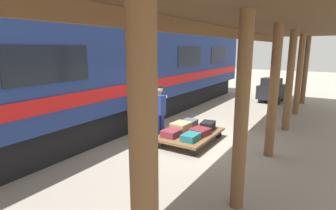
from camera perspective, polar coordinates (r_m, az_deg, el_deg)
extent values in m
plane|color=gray|center=(8.23, 7.68, -7.99)|extent=(60.00, 60.00, 0.00)
cylinder|color=brown|center=(15.36, 27.28, 6.59)|extent=(0.24, 0.24, 3.40)
cylinder|color=brown|center=(12.65, 26.19, 5.80)|extent=(0.24, 0.24, 3.40)
cylinder|color=brown|center=(9.95, 24.51, 4.58)|extent=(0.24, 0.24, 3.40)
cylinder|color=brown|center=(7.28, 21.60, 2.46)|extent=(0.24, 0.24, 3.40)
cylinder|color=brown|center=(4.67, 15.41, -2.10)|extent=(0.24, 0.24, 3.40)
cylinder|color=brown|center=(2.33, -5.11, -16.29)|extent=(0.24, 0.24, 3.40)
cube|color=#4E3520|center=(7.22, 22.73, 16.51)|extent=(3.20, 17.16, 0.16)
cube|color=brown|center=(7.63, 10.64, 15.19)|extent=(0.08, 17.16, 0.30)
cube|color=navy|center=(9.89, -12.51, 9.12)|extent=(3.00, 19.42, 2.90)
cube|color=black|center=(10.16, -12.03, -1.64)|extent=(2.55, 18.45, 0.90)
cube|color=#99999E|center=(9.94, -12.93, 18.07)|extent=(2.76, 19.03, 0.20)
cube|color=red|center=(8.98, -5.33, 3.96)|extent=(0.03, 19.03, 0.36)
cube|color=black|center=(14.89, 10.83, 10.46)|extent=(0.02, 2.14, 0.84)
cube|color=black|center=(11.79, 4.75, 10.27)|extent=(0.02, 2.14, 0.84)
cube|color=black|center=(6.53, -23.95, 7.90)|extent=(0.02, 2.14, 0.84)
cube|color=black|center=(8.97, -5.69, 6.51)|extent=(0.12, 1.10, 2.00)
cube|color=brown|center=(8.13, 4.74, -6.19)|extent=(1.41, 2.12, 0.07)
cylinder|color=black|center=(7.23, 5.64, -9.85)|extent=(0.23, 0.05, 0.23)
cylinder|color=black|center=(7.76, -1.94, -8.24)|extent=(0.23, 0.05, 0.23)
cylinder|color=black|center=(8.70, 10.63, -6.17)|extent=(0.23, 0.05, 0.23)
cylinder|color=black|center=(9.14, 4.01, -5.09)|extent=(0.23, 0.05, 0.23)
cube|color=maroon|center=(7.96, 6.80, -5.66)|extent=(0.56, 0.59, 0.19)
cube|color=tan|center=(8.22, 2.79, -4.70)|extent=(0.51, 0.59, 0.27)
cube|color=#4C515B|center=(8.72, 4.65, -3.89)|extent=(0.43, 0.49, 0.23)
cube|color=#1E666B|center=(7.46, 4.88, -6.85)|extent=(0.40, 0.54, 0.19)
cube|color=black|center=(8.46, 8.49, -4.40)|extent=(0.44, 0.56, 0.26)
cube|color=maroon|center=(7.75, 0.67, -6.04)|extent=(0.48, 0.52, 0.19)
cylinder|color=navy|center=(8.37, -1.33, -4.59)|extent=(0.16, 0.16, 0.82)
cylinder|color=navy|center=(8.24, -2.33, -4.87)|extent=(0.16, 0.16, 0.82)
cube|color=navy|center=(8.13, -1.86, 0.07)|extent=(0.40, 0.30, 0.60)
cylinder|color=tan|center=(8.06, -1.88, 2.36)|extent=(0.09, 0.09, 0.06)
sphere|color=tan|center=(8.04, -1.88, 3.35)|extent=(0.22, 0.22, 0.22)
cylinder|color=black|center=(8.03, -1.89, 3.93)|extent=(0.21, 0.21, 0.06)
cylinder|color=navy|center=(8.37, -2.10, 1.12)|extent=(0.54, 0.22, 0.21)
cylinder|color=navy|center=(8.16, -3.74, 0.82)|extent=(0.54, 0.22, 0.21)
cylinder|color=#332D28|center=(8.79, -3.82, -3.80)|extent=(0.16, 0.16, 0.82)
cylinder|color=#332D28|center=(8.96, -3.24, -3.48)|extent=(0.16, 0.16, 0.82)
cube|color=silver|center=(8.71, -3.59, 0.86)|extent=(0.39, 0.27, 0.60)
cylinder|color=tan|center=(8.65, -3.62, 3.01)|extent=(0.09, 0.09, 0.06)
sphere|color=tan|center=(8.63, -3.63, 3.92)|extent=(0.22, 0.22, 0.22)
cylinder|color=#332D28|center=(8.62, -3.64, 4.47)|extent=(0.21, 0.21, 0.06)
cylinder|color=silver|center=(8.45, -2.76, 1.22)|extent=(0.54, 0.18, 0.21)
cylinder|color=silver|center=(8.74, -1.84, 1.58)|extent=(0.54, 0.18, 0.21)
cube|color=black|center=(15.20, 21.32, 2.68)|extent=(1.32, 1.83, 0.70)
cube|color=black|center=(14.79, 21.21, 4.41)|extent=(0.99, 0.81, 0.50)
cylinder|color=black|center=(14.60, 22.50, 0.83)|extent=(0.12, 0.40, 0.40)
cylinder|color=black|center=(14.76, 19.07, 1.21)|extent=(0.12, 0.40, 0.40)
cylinder|color=black|center=(15.77, 23.24, 1.54)|extent=(0.12, 0.40, 0.40)
cylinder|color=black|center=(15.92, 20.05, 1.89)|extent=(0.12, 0.40, 0.40)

